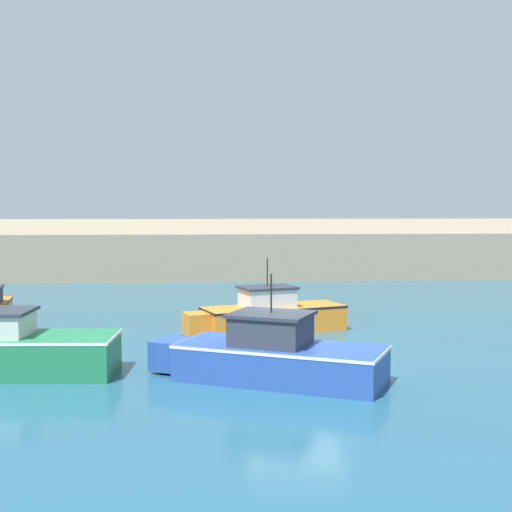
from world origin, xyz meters
TOP-DOWN VIEW (x-y plane):
  - ground_plane at (0.00, 0.00)m, footprint 200.00×200.00m
  - quay_seawall at (0.00, 39.10)m, footprint 120.00×40.00m
  - motorboat_orange_0 at (-0.29, 4.50)m, footprint 5.37×2.97m
  - motorboat_blue_4 at (-0.75, -1.86)m, footprint 5.70×3.77m

SIDE VIEW (x-z plane):
  - ground_plane at x=0.00m, z-range 0.00..0.00m
  - motorboat_orange_0 at x=-0.29m, z-range -0.64..1.74m
  - motorboat_blue_4 at x=-0.75m, z-range -0.67..1.83m
  - quay_seawall at x=0.00m, z-range 0.00..2.53m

